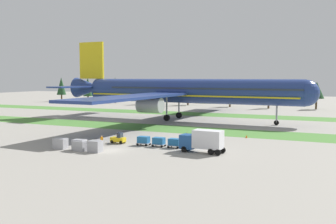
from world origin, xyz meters
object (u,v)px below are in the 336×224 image
catering_truck (202,140)px  taxiway_marker_1 (187,134)px  uld_container_2 (81,146)px  taxiway_marker_0 (246,136)px  cargo_dolly_third (175,142)px  uld_container_0 (61,144)px  uld_container_1 (95,146)px  uld_container_3 (79,145)px  airliner (180,91)px  cargo_dolly_lead (144,140)px  ground_crew_marshaller (102,140)px  cargo_dolly_second (159,141)px  baggage_tug (118,139)px

catering_truck → taxiway_marker_1: catering_truck is taller
uld_container_2 → taxiway_marker_0: bearing=48.2°
cargo_dolly_third → uld_container_0: bearing=116.3°
uld_container_1 → uld_container_2: size_ratio=1.00×
uld_container_3 → airliner: bearing=92.4°
cargo_dolly_third → uld_container_0: size_ratio=1.10×
cargo_dolly_lead → ground_crew_marshaller: 7.18m
taxiway_marker_0 → ground_crew_marshaller: bearing=-138.6°
cargo_dolly_second → catering_truck: size_ratio=0.31×
baggage_tug → uld_container_3: size_ratio=1.30×
cargo_dolly_third → taxiway_marker_0: bearing=-29.6°
catering_truck → cargo_dolly_second: bearing=80.3°
baggage_tug → uld_container_3: bearing=162.8°
baggage_tug → cargo_dolly_lead: (5.02, 0.03, 0.10)m
uld_container_0 → uld_container_3: 3.55m
cargo_dolly_third → uld_container_1: uld_container_1 is taller
uld_container_0 → uld_container_2: 4.09m
uld_container_0 → taxiway_marker_0: bearing=43.1°
uld_container_0 → cargo_dolly_second: bearing=31.2°
taxiway_marker_0 → taxiway_marker_1: size_ratio=0.87×
ground_crew_marshaller → uld_container_3: 5.03m
cargo_dolly_lead → uld_container_2: 10.90m
ground_crew_marshaller → uld_container_0: 6.94m
airliner → uld_container_2: size_ratio=43.73×
cargo_dolly_second → cargo_dolly_third: bearing=-90.0°
uld_container_0 → taxiway_marker_1: 26.06m
baggage_tug → airliner: bearing=6.1°
uld_container_3 → cargo_dolly_third: bearing=31.3°
airliner → catering_truck: airliner is taller
ground_crew_marshaller → taxiway_marker_0: 27.81m
uld_container_1 → cargo_dolly_lead: bearing=63.5°
uld_container_1 → uld_container_0: bearing=-179.9°
cargo_dolly_lead → cargo_dolly_third: (5.80, 0.04, 0.00)m
ground_crew_marshaller → uld_container_2: bearing=92.3°
uld_container_0 → uld_container_3: bearing=5.8°
cargo_dolly_second → cargo_dolly_lead: bearing=90.0°
uld_container_0 → taxiway_marker_0: size_ratio=3.45×
taxiway_marker_0 → uld_container_1: bearing=-128.1°
cargo_dolly_second → cargo_dolly_third: size_ratio=1.00×
baggage_tug → uld_container_1: (0.84, -8.34, 0.08)m
cargo_dolly_second → uld_container_1: bearing=139.5°
baggage_tug → uld_container_2: 8.62m
cargo_dolly_second → uld_container_0: 16.22m
cargo_dolly_third → taxiway_marker_1: cargo_dolly_third is taller
airliner → uld_container_3: size_ratio=43.73×
cargo_dolly_lead → taxiway_marker_1: cargo_dolly_lead is taller
cargo_dolly_second → uld_container_0: size_ratio=1.10×
airliner → baggage_tug: size_ratio=33.53×
baggage_tug → cargo_dolly_third: bearing=-90.0°
ground_crew_marshaller → uld_container_2: ground_crew_marshaller is taller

